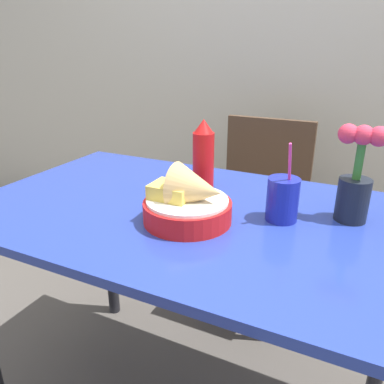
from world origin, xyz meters
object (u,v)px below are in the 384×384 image
(chair_far_window, at_px, (261,200))
(drink_cup, at_px, (282,201))
(food_basket, at_px, (190,202))
(ketchup_bottle, at_px, (203,156))
(flower_vase, at_px, (356,179))

(chair_far_window, height_order, drink_cup, drink_cup)
(chair_far_window, xyz_separation_m, food_basket, (0.03, -0.80, 0.30))
(chair_far_window, distance_m, ketchup_bottle, 0.67)
(chair_far_window, relative_size, food_basket, 3.92)
(food_basket, bearing_deg, ketchup_bottle, 106.41)
(ketchup_bottle, bearing_deg, chair_far_window, 85.78)
(ketchup_bottle, xyz_separation_m, drink_cup, (0.27, -0.12, -0.05))
(chair_far_window, distance_m, flower_vase, 0.81)
(chair_far_window, bearing_deg, ketchup_bottle, -94.22)
(ketchup_bottle, height_order, flower_vase, flower_vase)
(ketchup_bottle, height_order, drink_cup, ketchup_bottle)
(chair_far_window, distance_m, drink_cup, 0.79)
(drink_cup, relative_size, flower_vase, 0.86)
(chair_far_window, bearing_deg, flower_vase, -57.44)
(food_basket, relative_size, ketchup_bottle, 1.03)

